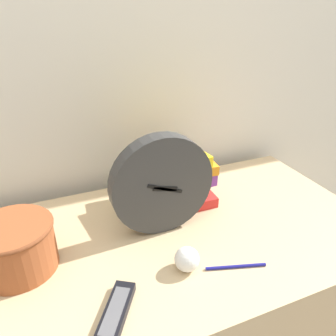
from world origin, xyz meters
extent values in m
cube|color=silver|center=(0.00, 0.71, 1.20)|extent=(6.00, 0.04, 2.40)
cube|color=tan|center=(0.00, 0.32, 0.37)|extent=(1.30, 0.64, 0.75)
cylinder|color=#333333|center=(0.04, 0.36, 0.89)|extent=(0.29, 0.05, 0.29)
cylinder|color=silver|center=(0.04, 0.34, 0.89)|extent=(0.25, 0.01, 0.25)
cube|color=black|center=(0.04, 0.33, 0.89)|extent=(0.07, 0.01, 0.03)
cube|color=black|center=(0.04, 0.33, 0.89)|extent=(0.10, 0.01, 0.05)
cylinder|color=black|center=(0.04, 0.33, 0.89)|extent=(0.01, 0.01, 0.01)
cube|color=red|center=(0.14, 0.46, 0.76)|extent=(0.21, 0.15, 0.03)
cube|color=green|center=(0.12, 0.49, 0.80)|extent=(0.22, 0.14, 0.04)
cube|color=#7A3899|center=(0.13, 0.46, 0.84)|extent=(0.23, 0.15, 0.04)
cube|color=orange|center=(0.13, 0.48, 0.87)|extent=(0.25, 0.18, 0.03)
cube|color=yellow|center=(0.12, 0.46, 0.91)|extent=(0.20, 0.18, 0.04)
cylinder|color=#994C28|center=(-0.34, 0.34, 0.81)|extent=(0.19, 0.19, 0.13)
torus|color=brown|center=(-0.34, 0.34, 0.87)|extent=(0.19, 0.19, 0.01)
cube|color=black|center=(-0.16, 0.11, 0.76)|extent=(0.12, 0.16, 0.02)
cube|color=#59595E|center=(-0.16, 0.11, 0.77)|extent=(0.09, 0.12, 0.00)
sphere|color=white|center=(0.04, 0.18, 0.78)|extent=(0.06, 0.06, 0.06)
cylinder|color=navy|center=(0.15, 0.14, 0.75)|extent=(0.15, 0.05, 0.01)
camera|label=1|loc=(-0.24, -0.36, 1.34)|focal=35.00mm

